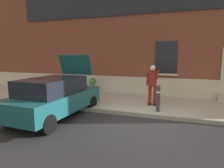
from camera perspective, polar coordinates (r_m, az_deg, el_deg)
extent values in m
plane|color=#232326|center=(6.72, 7.09, -11.86)|extent=(80.00, 80.00, 0.00)
cube|color=#99968E|center=(9.33, 10.80, -5.63)|extent=(24.00, 3.60, 0.15)
cube|color=gray|center=(7.57, 8.64, -8.94)|extent=(24.00, 0.12, 0.15)
cube|color=brown|center=(11.62, 13.26, 15.29)|extent=(24.00, 1.40, 7.50)
cube|color=#BCB7A8|center=(10.97, 12.28, -1.04)|extent=(24.00, 0.08, 1.10)
cube|color=black|center=(10.76, 15.53, 7.50)|extent=(1.10, 0.06, 1.70)
cube|color=#BCB7A8|center=(10.78, 15.33, 2.71)|extent=(1.30, 0.12, 0.10)
cube|color=#165156|center=(7.62, -16.24, -4.80)|extent=(1.91, 4.07, 0.64)
cube|color=black|center=(7.40, -17.14, -0.51)|extent=(1.63, 2.46, 0.56)
cube|color=black|center=(9.30, -8.55, -3.57)|extent=(1.67, 0.17, 0.20)
cube|color=yellow|center=(9.26, -8.58, -2.49)|extent=(0.52, 0.04, 0.12)
cube|color=#B21414|center=(9.61, -12.52, -0.62)|extent=(0.16, 0.05, 0.18)
cube|color=#B21414|center=(8.86, -4.41, -1.21)|extent=(0.16, 0.05, 0.18)
cube|color=#165156|center=(8.63, -10.69, 5.52)|extent=(1.50, 0.42, 0.87)
cylinder|color=black|center=(7.27, -28.05, -8.73)|extent=(0.22, 0.61, 0.60)
cylinder|color=black|center=(6.19, -18.26, -11.10)|extent=(0.22, 0.61, 0.60)
cylinder|color=black|center=(9.25, -14.74, -4.46)|extent=(0.22, 0.61, 0.60)
cylinder|color=black|center=(8.42, -5.95, -5.49)|extent=(0.22, 0.61, 0.60)
cylinder|color=#333338|center=(7.74, 13.36, -4.46)|extent=(0.14, 0.14, 0.95)
sphere|color=#333338|center=(7.65, 13.48, -0.84)|extent=(0.15, 0.15, 0.15)
cylinder|color=silver|center=(7.68, 13.43, -2.31)|extent=(0.15, 0.15, 0.06)
cylinder|color=#333338|center=(8.64, -7.96, -2.96)|extent=(0.14, 0.14, 0.95)
sphere|color=#333338|center=(8.56, -8.03, 0.29)|extent=(0.15, 0.15, 0.15)
cylinder|color=silver|center=(8.59, -8.00, -1.03)|extent=(0.15, 0.15, 0.06)
cylinder|color=maroon|center=(8.66, 11.00, -3.19)|extent=(0.15, 0.15, 0.82)
cube|color=black|center=(8.80, 10.98, -5.66)|extent=(0.12, 0.28, 0.10)
cylinder|color=maroon|center=(8.63, 12.44, -3.27)|extent=(0.15, 0.15, 0.82)
cube|color=black|center=(8.78, 12.41, -5.75)|extent=(0.12, 0.28, 0.10)
cylinder|color=maroon|center=(8.49, 11.83, 1.48)|extent=(0.34, 0.40, 0.65)
sphere|color=tan|center=(8.41, 11.88, 4.47)|extent=(0.22, 0.22, 0.22)
sphere|color=silver|center=(8.40, 11.89, 4.67)|extent=(0.21, 0.21, 0.21)
cylinder|color=maroon|center=(8.50, 10.34, 1.45)|extent=(0.09, 0.15, 0.57)
cylinder|color=maroon|center=(8.42, 13.20, 2.80)|extent=(0.09, 0.44, 0.40)
cube|color=black|center=(8.37, 12.88, 4.28)|extent=(0.07, 0.02, 0.15)
cylinder|color=#B25B38|center=(12.59, -13.51, -0.93)|extent=(0.40, 0.40, 0.34)
cylinder|color=#B25B38|center=(12.57, -13.53, -0.30)|extent=(0.44, 0.44, 0.05)
cylinder|color=#47331E|center=(12.54, -13.56, 0.38)|extent=(0.04, 0.04, 0.24)
sphere|color=#4C843D|center=(12.52, -13.59, 1.19)|extent=(0.44, 0.44, 0.44)
sphere|color=#4C843D|center=(12.44, -13.31, 0.69)|extent=(0.24, 0.24, 0.24)
cylinder|color=beige|center=(11.47, -5.68, -1.64)|extent=(0.40, 0.40, 0.34)
cylinder|color=beige|center=(11.45, -5.69, -0.95)|extent=(0.44, 0.44, 0.05)
cylinder|color=#47331E|center=(11.42, -5.70, -0.21)|extent=(0.04, 0.04, 0.24)
sphere|color=#387F33|center=(11.40, -5.71, 0.69)|extent=(0.44, 0.44, 0.44)
sphere|color=#387F33|center=(11.33, -5.35, 0.13)|extent=(0.24, 0.24, 0.24)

